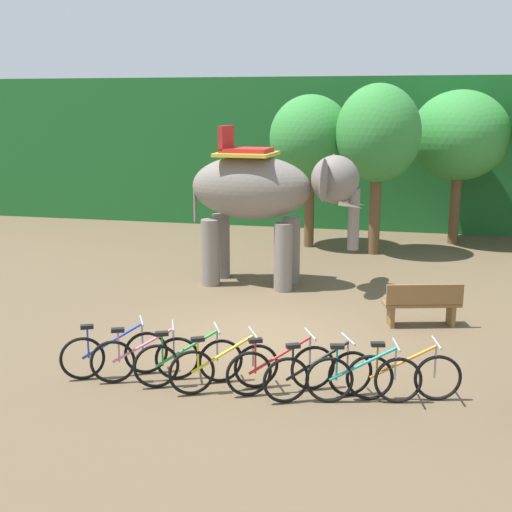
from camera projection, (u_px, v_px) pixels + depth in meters
name	position (u px, v px, depth m)	size (l,w,h in m)	color
ground_plane	(264.00, 335.00, 12.53)	(80.00, 80.00, 0.00)	brown
foliage_hedge	(340.00, 149.00, 25.32)	(36.00, 6.00, 5.16)	#1E6028
tree_left	(311.00, 139.00, 19.55)	(2.43, 2.43, 4.54)	brown
tree_center	(378.00, 135.00, 18.54)	(2.39, 2.39, 4.84)	brown
tree_right	(460.00, 136.00, 19.98)	(2.96, 2.96, 4.69)	brown
elephant	(265.00, 194.00, 15.55)	(4.19, 2.09, 3.78)	slate
bike_blue	(114.00, 354.00, 10.57)	(1.55, 0.85, 0.92)	black
bike_pink	(145.00, 358.00, 10.38)	(1.61, 0.74, 0.92)	black
bike_green	(188.00, 362.00, 10.24)	(1.57, 0.82, 0.92)	black
bike_yellow	(224.00, 368.00, 10.02)	(1.55, 0.85, 0.92)	black
bike_red	(281.00, 369.00, 9.96)	(1.56, 0.83, 0.92)	black
bike_black	(318.00, 375.00, 9.75)	(1.55, 0.85, 0.92)	black
bike_teal	(364.00, 378.00, 9.63)	(1.68, 0.55, 0.92)	black
bike_orange	(403.00, 376.00, 9.71)	(1.68, 0.55, 0.92)	black
wooden_bench	(423.00, 303.00, 12.91)	(1.55, 0.78, 0.89)	brown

